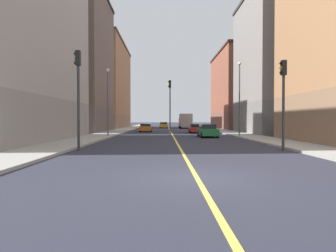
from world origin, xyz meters
name	(u,v)px	position (x,y,z in m)	size (l,w,h in m)	color
ground_plane	(197,178)	(0.00, 0.00, 0.00)	(400.00, 400.00, 0.00)	#2A2B38
sidewalk_left	(212,129)	(8.26, 49.00, 0.07)	(3.26, 168.00, 0.15)	#9E9B93
sidewalk_right	(127,129)	(-8.26, 49.00, 0.07)	(3.26, 168.00, 0.15)	#9E9B93
lane_center_stripe	(169,129)	(0.00, 49.00, 0.01)	(0.16, 154.00, 0.01)	#E5D14C
building_left_mid	(284,65)	(15.07, 30.91, 9.30)	(10.64, 14.39, 18.58)	slate
building_left_far	(244,91)	(15.07, 51.17, 7.73)	(10.64, 19.70, 15.44)	brown
building_right_midblock	(72,63)	(-15.07, 36.55, 10.45)	(10.64, 15.42, 20.89)	brown
building_right_distant	(101,86)	(-15.07, 58.50, 9.45)	(10.64, 25.18, 18.89)	#8F6B4F
traffic_light_left_near	(283,92)	(6.22, 8.61, 3.59)	(0.40, 0.32, 5.49)	#2D2D2D
traffic_light_right_near	(78,86)	(-6.25, 8.61, 3.91)	(0.40, 0.32, 6.05)	#2D2D2D
traffic_light_median_far	(170,100)	(-0.32, 27.58, 4.30)	(0.40, 0.32, 6.72)	#2D2D2D
street_lamp_left_near	(239,92)	(7.23, 23.38, 4.95)	(0.36, 0.36, 8.04)	#4C4C51
street_lamp_right_near	(108,95)	(-7.23, 23.73, 4.60)	(0.36, 0.36, 7.37)	#4C4C51
car_yellow	(164,125)	(-1.10, 60.32, 0.63)	(1.93, 4.22, 1.30)	gold
car_orange	(146,128)	(-3.91, 37.56, 0.63)	(1.91, 4.40, 1.27)	orange
car_red	(196,128)	(3.48, 33.20, 0.63)	(1.95, 4.61, 1.28)	red
car_green	(208,131)	(3.66, 22.78, 0.68)	(1.91, 4.17, 1.40)	#1E6B38
box_truck	(185,121)	(3.58, 55.18, 1.64)	(2.57, 7.44, 3.11)	maroon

